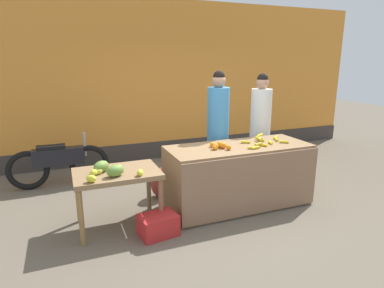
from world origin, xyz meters
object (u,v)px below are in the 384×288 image
(vendor_woman_blue_shirt, at_px, (218,131))
(vendor_woman_white_shirt, at_px, (260,128))
(produce_sack, at_px, (162,182))
(parked_motorcycle, at_px, (59,163))
(produce_crate, at_px, (158,225))

(vendor_woman_blue_shirt, distance_m, vendor_woman_white_shirt, 0.83)
(vendor_woman_white_shirt, bearing_deg, vendor_woman_blue_shirt, -174.89)
(vendor_woman_white_shirt, bearing_deg, produce_sack, -177.99)
(vendor_woman_white_shirt, distance_m, parked_motorcycle, 3.40)
(vendor_woman_blue_shirt, xyz_separation_m, produce_crate, (-1.30, -1.06, -0.83))
(vendor_woman_blue_shirt, height_order, vendor_woman_white_shirt, vendor_woman_blue_shirt)
(parked_motorcycle, bearing_deg, produce_sack, -37.15)
(produce_crate, xyz_separation_m, produce_sack, (0.38, 1.07, 0.10))
(vendor_woman_white_shirt, height_order, parked_motorcycle, vendor_woman_white_shirt)
(produce_crate, relative_size, produce_sack, 0.94)
(parked_motorcycle, bearing_deg, vendor_woman_blue_shirt, -25.00)
(parked_motorcycle, relative_size, produce_crate, 3.64)
(vendor_woman_white_shirt, relative_size, parked_motorcycle, 1.15)
(vendor_woman_blue_shirt, xyz_separation_m, produce_sack, (-0.93, 0.01, -0.73))
(vendor_woman_white_shirt, height_order, produce_crate, vendor_woman_white_shirt)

